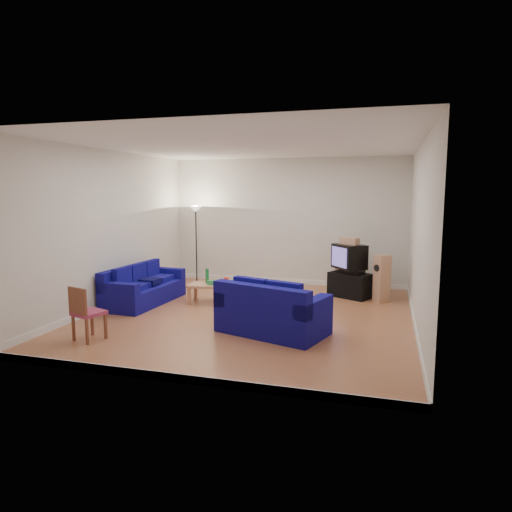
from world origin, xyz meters
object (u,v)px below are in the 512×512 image
(sofa_three_seat, at_px, (142,289))
(sofa_loveseat, at_px, (271,314))
(television, at_px, (349,256))
(tv_stand, at_px, (350,285))
(coffee_table, at_px, (216,287))

(sofa_three_seat, distance_m, sofa_loveseat, 3.43)
(sofa_loveseat, height_order, television, television)
(sofa_loveseat, distance_m, tv_stand, 3.27)
(sofa_three_seat, distance_m, television, 4.58)
(sofa_loveseat, relative_size, coffee_table, 1.65)
(tv_stand, bearing_deg, coffee_table, -126.31)
(sofa_loveseat, height_order, tv_stand, sofa_loveseat)
(sofa_loveseat, xyz_separation_m, television, (1.02, 3.10, 0.59))
(sofa_three_seat, height_order, sofa_loveseat, sofa_loveseat)
(sofa_three_seat, relative_size, tv_stand, 2.31)
(sofa_loveseat, distance_m, television, 3.31)
(television, bearing_deg, coffee_table, -101.78)
(coffee_table, height_order, television, television)
(coffee_table, distance_m, television, 3.05)
(sofa_loveseat, bearing_deg, television, 89.32)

